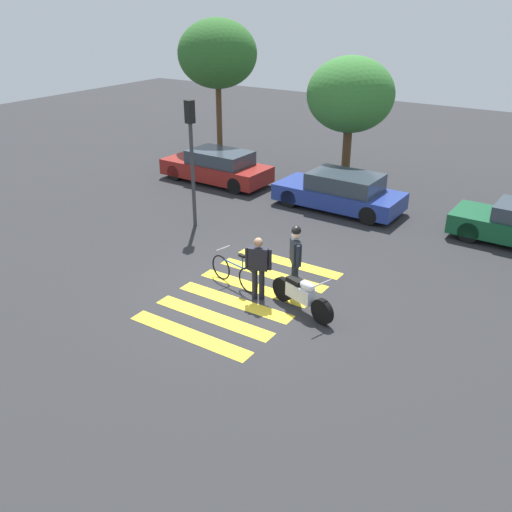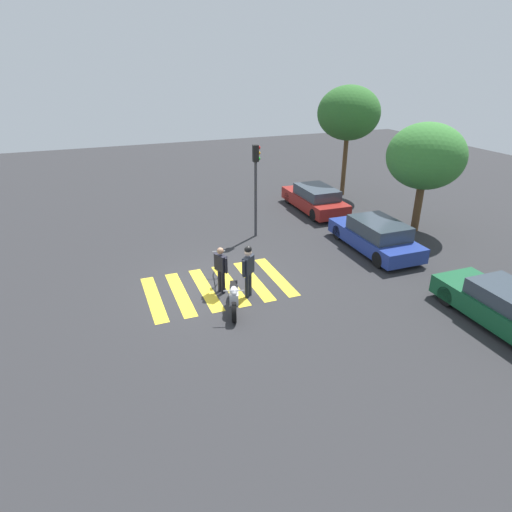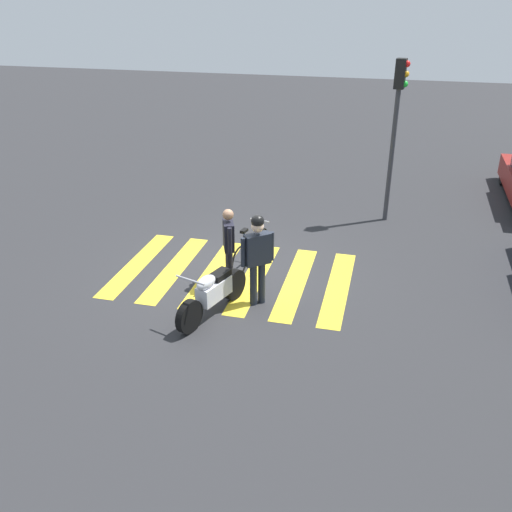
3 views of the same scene
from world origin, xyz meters
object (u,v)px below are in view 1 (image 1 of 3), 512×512
at_px(officer_by_motorcycle, 258,265).
at_px(traffic_light_pole, 192,144).
at_px(leaning_bicycle, 234,273).
at_px(officer_on_foot, 295,255).
at_px(car_maroon_wagon, 217,167).
at_px(police_motorcycle, 302,295).
at_px(car_blue_hatchback, 340,192).

bearing_deg(officer_by_motorcycle, traffic_light_pole, 145.85).
xyz_separation_m(leaning_bicycle, officer_on_foot, (1.52, 0.52, 0.70)).
distance_m(officer_on_foot, car_maroon_wagon, 9.82).
distance_m(police_motorcycle, car_blue_hatchback, 7.43).
distance_m(leaning_bicycle, car_blue_hatchback, 6.87).
bearing_deg(officer_on_foot, officer_by_motorcycle, -129.43).
distance_m(leaning_bicycle, traffic_light_pole, 5.12).
xyz_separation_m(leaning_bicycle, officer_by_motorcycle, (0.89, -0.23, 0.56)).
distance_m(police_motorcycle, officer_on_foot, 1.13).
height_order(car_maroon_wagon, traffic_light_pole, traffic_light_pole).
bearing_deg(police_motorcycle, car_maroon_wagon, 137.69).
relative_size(police_motorcycle, leaning_bicycle, 1.14).
relative_size(officer_by_motorcycle, car_blue_hatchback, 0.37).
bearing_deg(leaning_bicycle, car_blue_hatchback, 91.90).
bearing_deg(car_blue_hatchback, police_motorcycle, -71.64).
relative_size(leaning_bicycle, officer_on_foot, 0.93).
bearing_deg(leaning_bicycle, police_motorcycle, -5.14).
height_order(leaning_bicycle, car_blue_hatchback, car_blue_hatchback).
bearing_deg(car_blue_hatchback, officer_by_motorcycle, -81.01).
xyz_separation_m(officer_by_motorcycle, traffic_light_pole, (-4.46, 3.03, 1.81)).
distance_m(leaning_bicycle, officer_by_motorcycle, 1.08).
bearing_deg(leaning_bicycle, car_maroon_wagon, 129.63).
relative_size(officer_on_foot, car_maroon_wagon, 0.40).
bearing_deg(car_maroon_wagon, officer_by_motorcycle, -47.24).
relative_size(officer_on_foot, traffic_light_pole, 0.45).
bearing_deg(car_blue_hatchback, car_maroon_wagon, 178.22).
bearing_deg(traffic_light_pole, leaning_bicycle, -38.08).
bearing_deg(police_motorcycle, officer_by_motorcycle, -178.09).
height_order(officer_by_motorcycle, traffic_light_pole, traffic_light_pole).
xyz_separation_m(officer_by_motorcycle, car_blue_hatchback, (-1.12, 7.09, -0.31)).
bearing_deg(officer_on_foot, traffic_light_pole, 155.93).
bearing_deg(car_blue_hatchback, officer_on_foot, -74.62).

